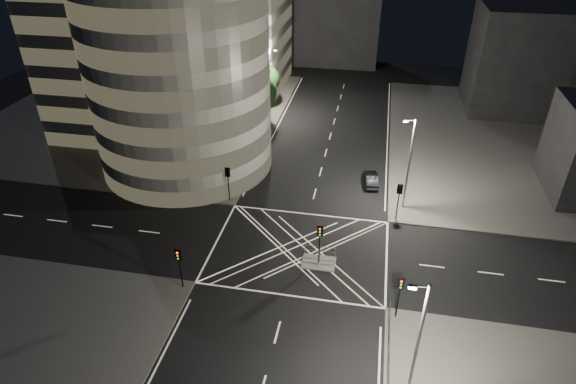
% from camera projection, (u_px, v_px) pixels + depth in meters
% --- Properties ---
extents(ground, '(120.00, 120.00, 0.00)m').
position_uv_depth(ground, '(300.00, 250.00, 44.81)').
color(ground, black).
rests_on(ground, ground).
extents(sidewalk_far_left, '(42.00, 42.00, 0.15)m').
position_uv_depth(sidewalk_far_left, '(139.00, 114.00, 71.83)').
color(sidewalk_far_left, '#484644').
rests_on(sidewalk_far_left, ground).
extents(sidewalk_far_right, '(42.00, 42.00, 0.15)m').
position_uv_depth(sidewalk_far_right, '(554.00, 147.00, 62.60)').
color(sidewalk_far_right, '#484644').
rests_on(sidewalk_far_right, ground).
extents(central_island, '(3.00, 2.00, 0.15)m').
position_uv_depth(central_island, '(319.00, 263.00, 43.20)').
color(central_island, slate).
rests_on(central_island, ground).
extents(office_tower_curved, '(30.00, 29.00, 27.20)m').
position_uv_depth(office_tower_curved, '(155.00, 47.00, 56.95)').
color(office_tower_curved, gray).
rests_on(office_tower_curved, sidewalk_far_left).
extents(office_block_rear, '(24.00, 16.00, 22.00)m').
position_uv_depth(office_block_rear, '(210.00, 17.00, 77.29)').
color(office_block_rear, gray).
rests_on(office_block_rear, sidewalk_far_left).
extents(building_right_far, '(14.00, 12.00, 15.00)m').
position_uv_depth(building_right_far, '(523.00, 59.00, 69.85)').
color(building_right_far, black).
rests_on(building_right_far, sidewalk_far_right).
extents(building_far_end, '(18.00, 8.00, 18.00)m').
position_uv_depth(building_far_end, '(331.00, 14.00, 88.87)').
color(building_far_end, black).
rests_on(building_far_end, ground).
extents(tree_a, '(4.36, 4.36, 7.42)m').
position_uv_depth(tree_a, '(217.00, 149.00, 51.27)').
color(tree_a, black).
rests_on(tree_a, sidewalk_far_left).
extents(tree_b, '(4.62, 4.62, 7.09)m').
position_uv_depth(tree_b, '(233.00, 130.00, 56.51)').
color(tree_b, black).
rests_on(tree_b, sidewalk_far_left).
extents(tree_c, '(3.80, 3.80, 6.70)m').
position_uv_depth(tree_c, '(247.00, 110.00, 61.46)').
color(tree_c, black).
rests_on(tree_c, sidewalk_far_left).
extents(tree_d, '(5.19, 5.19, 7.72)m').
position_uv_depth(tree_d, '(258.00, 92.00, 66.33)').
color(tree_d, black).
rests_on(tree_d, sidewalk_far_left).
extents(tree_e, '(3.61, 3.61, 6.58)m').
position_uv_depth(tree_e, '(268.00, 79.00, 71.45)').
color(tree_e, black).
rests_on(tree_e, sidewalk_far_left).
extents(traffic_signal_fl, '(0.55, 0.22, 4.00)m').
position_uv_depth(traffic_signal_fl, '(228.00, 178.00, 50.31)').
color(traffic_signal_fl, black).
rests_on(traffic_signal_fl, sidewalk_far_left).
extents(traffic_signal_nl, '(0.55, 0.22, 4.00)m').
position_uv_depth(traffic_signal_nl, '(179.00, 261.00, 39.01)').
color(traffic_signal_nl, black).
rests_on(traffic_signal_nl, sidewalk_near_left).
extents(traffic_signal_fr, '(0.55, 0.22, 4.00)m').
position_uv_depth(traffic_signal_fr, '(399.00, 195.00, 47.51)').
color(traffic_signal_fr, black).
rests_on(traffic_signal_fr, sidewalk_far_right).
extents(traffic_signal_nr, '(0.55, 0.22, 4.00)m').
position_uv_depth(traffic_signal_nr, '(400.00, 290.00, 36.20)').
color(traffic_signal_nr, black).
rests_on(traffic_signal_nr, sidewalk_near_right).
extents(traffic_signal_island, '(0.55, 0.22, 4.00)m').
position_uv_depth(traffic_signal_island, '(320.00, 237.00, 41.69)').
color(traffic_signal_island, black).
rests_on(traffic_signal_island, central_island).
extents(street_lamp_left_near, '(1.25, 0.25, 10.00)m').
position_uv_depth(street_lamp_left_near, '(235.00, 134.00, 53.34)').
color(street_lamp_left_near, slate).
rests_on(street_lamp_left_near, sidewalk_far_left).
extents(street_lamp_left_far, '(1.25, 0.25, 10.00)m').
position_uv_depth(street_lamp_left_far, '(270.00, 80.00, 68.30)').
color(street_lamp_left_far, slate).
rests_on(street_lamp_left_far, sidewalk_far_left).
extents(street_lamp_right_far, '(1.25, 0.25, 10.00)m').
position_uv_depth(street_lamp_right_far, '(409.00, 162.00, 47.84)').
color(street_lamp_right_far, slate).
rests_on(street_lamp_right_far, sidewalk_far_right).
extents(street_lamp_right_near, '(1.25, 0.25, 10.00)m').
position_uv_depth(street_lamp_right_near, '(417.00, 343.00, 28.72)').
color(street_lamp_right_near, slate).
rests_on(street_lamp_right_near, sidewalk_near_right).
extents(railing_near_right, '(0.06, 11.70, 1.10)m').
position_uv_depth(railing_near_right, '(389.00, 367.00, 33.02)').
color(railing_near_right, slate).
rests_on(railing_near_right, sidewalk_near_right).
extents(railing_island_south, '(2.80, 0.06, 1.10)m').
position_uv_depth(railing_island_south, '(317.00, 264.00, 42.12)').
color(railing_island_south, slate).
rests_on(railing_island_south, central_island).
extents(railing_island_north, '(2.80, 0.06, 1.10)m').
position_uv_depth(railing_island_north, '(320.00, 251.00, 43.62)').
color(railing_island_north, slate).
rests_on(railing_island_north, central_island).
extents(sedan, '(1.85, 4.15, 1.33)m').
position_uv_depth(sedan, '(371.00, 179.00, 54.52)').
color(sedan, black).
rests_on(sedan, ground).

